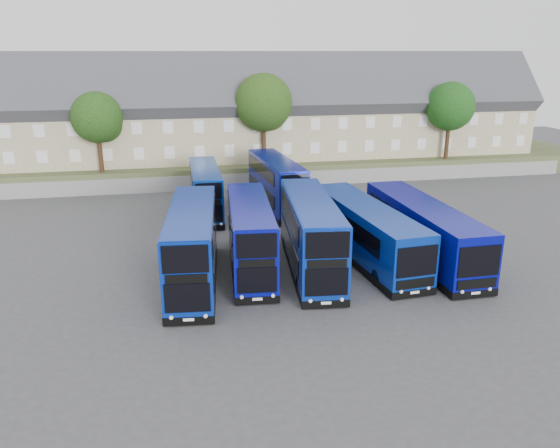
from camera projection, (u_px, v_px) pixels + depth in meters
The scene contains 15 objects.
ground at pixel (302, 282), 32.66m from camera, with size 120.00×120.00×0.00m, color #404045.
retaining_wall at pixel (247, 181), 54.87m from camera, with size 70.00×0.40×1.50m, color slate.
earth_bank at pixel (235, 160), 64.15m from camera, with size 80.00×20.00×2.00m, color #494F2C.
terrace_row at pixel (266, 115), 59.26m from camera, with size 60.00×10.40×11.20m.
dd_front_left at pixel (193, 247), 32.06m from camera, with size 3.66×11.53×4.51m.
dd_front_mid at pixel (250, 237), 34.08m from camera, with size 3.29×10.96×4.29m.
dd_front_right at pixel (311, 236), 33.92m from camera, with size 3.74×11.67×4.56m.
dd_rear_left at pixel (206, 191), 45.83m from camera, with size 2.37×10.02×3.97m.
dd_rear_right at pixel (276, 185), 47.36m from camera, with size 3.37×11.07×4.33m.
coach_east_a at pixel (366, 233), 35.94m from camera, with size 3.98×13.41×3.61m.
coach_east_b at pixel (423, 232), 36.07m from camera, with size 3.11×13.51×3.68m.
tree_west at pixel (99, 119), 51.44m from camera, with size 4.80×4.80×7.65m.
tree_mid at pixel (265, 105), 54.54m from camera, with size 5.76×5.76×9.18m.
tree_east at pixel (451, 108), 57.96m from camera, with size 5.12×5.12×8.16m.
tree_far at pixel (469, 99), 65.50m from camera, with size 5.44×5.44×8.67m.
Camera 1 is at (-7.09, -29.25, 13.24)m, focal length 35.00 mm.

